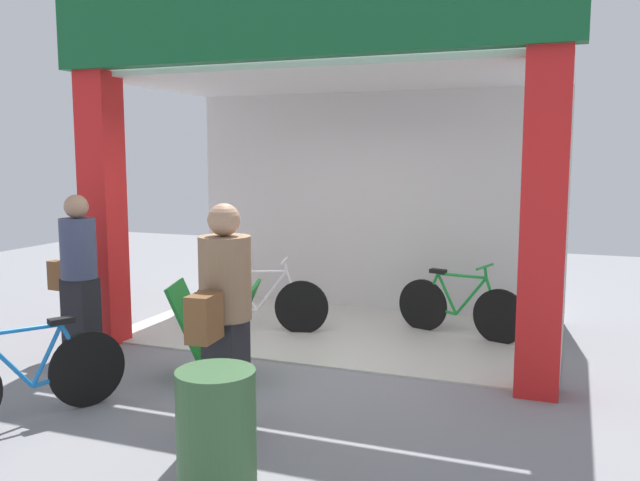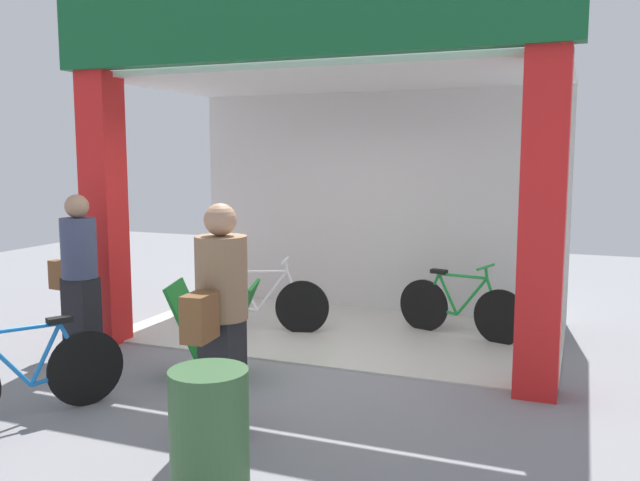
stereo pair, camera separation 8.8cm
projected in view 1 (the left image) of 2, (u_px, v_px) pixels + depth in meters
The scene contains 9 objects.
ground_plane at pixel (297, 365), 6.54m from camera, with size 17.68×17.68×0.00m, color gray.
shop_facade at pixel (342, 164), 7.52m from camera, with size 5.04×2.89×3.62m.
bicycle_inside_0 at pixel (459, 308), 7.50m from camera, with size 1.49×0.52×0.85m.
bicycle_inside_1 at pixel (260, 303), 7.67m from camera, with size 1.52×0.52×0.86m.
bicycle_parked_0 at pixel (26, 377), 5.12m from camera, with size 0.79×1.42×0.87m.
sandwich_board_sign at pixel (216, 331), 6.10m from camera, with size 0.91×0.78×0.90m.
pedestrian_1 at pixel (78, 275), 6.60m from camera, with size 0.59×0.38×1.66m.
pedestrian_2 at pixel (224, 314), 4.83m from camera, with size 0.41×0.70×1.70m.
trash_bin at pixel (217, 440), 3.84m from camera, with size 0.46×0.46×0.83m, color #335933.
Camera 1 is at (2.47, -5.84, 2.04)m, focal length 37.55 mm.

